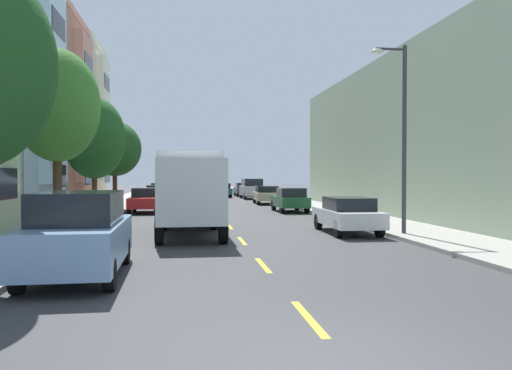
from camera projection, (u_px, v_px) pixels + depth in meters
The scene contains 21 objects.
ground_plane at pixel (214, 208), 36.25m from camera, with size 160.00×160.00×0.00m, color #38383A.
sidewalk_left at pixel (103, 210), 33.32m from camera, with size 3.20×120.00×0.14m, color #A39E93.
sidewalk_right at pixel (322, 208), 35.22m from camera, with size 3.20×120.00×0.14m, color #A39E93.
lane_centerline_dashes at pixel (219, 214), 30.80m from camera, with size 0.14×47.20×0.01m.
townhouse_fifth_cream at pixel (28, 125), 41.37m from camera, with size 11.80×7.92×12.84m.
apartment_block_opposite at pixel (481, 136), 28.09m from camera, with size 10.00×36.00×8.80m, color #99AD8E.
street_tree_second at pixel (57, 106), 18.40m from camera, with size 2.95×2.95×6.58m.
street_tree_third at pixel (94, 138), 25.96m from camera, with size 3.03×3.03×5.99m.
street_tree_farthest at pixel (115, 149), 33.51m from camera, with size 3.36×3.36×5.57m.
street_lamp at pixel (401, 125), 19.49m from camera, with size 1.35×0.28×6.96m.
delivery_box_truck at pixel (189, 187), 20.62m from camera, with size 2.49×7.72×3.17m.
parked_sedan_white at pixel (347, 214), 20.85m from camera, with size 1.86×4.53×1.43m.
parked_sedan_champagne at pixel (266, 195), 41.55m from camera, with size 1.93×4.55×1.43m.
parked_hatchback_red at pixel (145, 200), 32.10m from camera, with size 1.78×4.02×1.50m.
parked_hatchback_forest at pixel (290, 200), 32.70m from camera, with size 1.81×4.03×1.50m.
parked_suv_sky at pixel (79, 233), 11.92m from camera, with size 2.04×4.83×1.93m.
parked_suv_silver at pixel (252, 188), 50.59m from camera, with size 2.02×4.83×1.93m.
parked_sedan_charcoal at pixel (243, 189), 56.92m from camera, with size 1.82×4.51×1.43m.
parked_sedan_orange at pixel (157, 193), 44.52m from camera, with size 1.85×4.52×1.43m.
parked_hatchback_black at pixel (159, 191), 50.76m from camera, with size 1.75×4.01×1.50m.
moving_teal_sedan at pixel (222, 190), 54.14m from camera, with size 1.80×4.50×1.43m.
Camera 1 is at (-1.98, -6.27, 2.32)m, focal length 36.99 mm.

